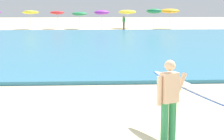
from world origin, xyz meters
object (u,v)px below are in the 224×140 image
beach_umbrella_2 (57,13)px  beach_umbrella_6 (154,11)px  beach_umbrella_3 (79,14)px  beach_umbrella_5 (127,12)px  beach_umbrella_4 (102,12)px  beach_umbrella_1 (31,12)px  beach_umbrella_7 (170,11)px  surfer_with_board (180,93)px  beachgoer_near_row_left (124,22)px

beach_umbrella_2 → beach_umbrella_6: (11.31, -2.52, 0.22)m
beach_umbrella_3 → beach_umbrella_5: bearing=6.5°
beach_umbrella_4 → beach_umbrella_5: 4.13m
beach_umbrella_1 → beach_umbrella_3: (5.70, 0.56, -0.19)m
beach_umbrella_7 → beach_umbrella_2: bearing=177.2°
beach_umbrella_2 → beach_umbrella_3: (2.68, -0.33, -0.12)m
beach_umbrella_3 → beach_umbrella_1: bearing=-174.4°
beach_umbrella_5 → beach_umbrella_3: bearing=-173.5°
surfer_with_board → beach_umbrella_5: (2.60, 38.07, 0.96)m
beach_umbrella_2 → beachgoer_near_row_left: 8.18m
surfer_with_board → beachgoer_near_row_left: (1.99, 35.84, -0.19)m
surfer_with_board → beach_umbrella_7: bearing=78.3°
surfer_with_board → beach_umbrella_2: 38.21m
beach_umbrella_1 → beachgoer_near_row_left: (10.90, -1.01, -1.14)m
beach_umbrella_3 → beachgoer_near_row_left: beach_umbrella_3 is taller
beach_umbrella_1 → beach_umbrella_3: 5.73m
beach_umbrella_3 → beach_umbrella_7: size_ratio=0.84×
beach_umbrella_1 → beach_umbrella_6: 14.42m
beach_umbrella_3 → beach_umbrella_6: (8.63, -2.19, 0.34)m
beach_umbrella_4 → beach_umbrella_3: bearing=143.4°
beach_umbrella_5 → beach_umbrella_7: 5.15m
beach_umbrella_2 → beach_umbrella_3: 2.70m
beach_umbrella_5 → beach_umbrella_7: (5.06, -0.98, 0.13)m
beach_umbrella_1 → surfer_with_board: bearing=-76.4°
beach_umbrella_3 → beach_umbrella_6: size_ratio=0.82×
beach_umbrella_3 → beach_umbrella_4: size_ratio=0.90×
surfer_with_board → beach_umbrella_7: size_ratio=1.16×
beach_umbrella_5 → beach_umbrella_6: beach_umbrella_6 is taller
beach_umbrella_2 → beach_umbrella_4: bearing=-23.2°
surfer_with_board → beach_umbrella_4: size_ratio=1.25×
beach_umbrella_4 → beach_umbrella_5: beach_umbrella_4 is taller
beach_umbrella_3 → beach_umbrella_4: (2.60, -1.93, 0.19)m
beach_umbrella_1 → beach_umbrella_5: 11.58m
beachgoer_near_row_left → beach_umbrella_7: bearing=12.4°
beach_umbrella_1 → beach_umbrella_6: (14.33, -1.63, 0.15)m
beachgoer_near_row_left → surfer_with_board: bearing=-93.2°
beach_umbrella_2 → beach_umbrella_6: bearing=-12.6°
beach_umbrella_1 → beach_umbrella_2: 3.15m
beach_umbrella_7 → beach_umbrella_6: bearing=-140.2°
beach_umbrella_6 → beach_umbrella_3: bearing=165.8°
surfer_with_board → beachgoer_near_row_left: size_ratio=1.79×
beach_umbrella_5 → beach_umbrella_6: 4.01m
surfer_with_board → beach_umbrella_6: (5.42, 35.22, 1.09)m
beach_umbrella_2 → beach_umbrella_7: bearing=-2.8°
beach_umbrella_1 → beach_umbrella_7: beach_umbrella_7 is taller
beach_umbrella_3 → beach_umbrella_5: 5.85m
beach_umbrella_1 → beach_umbrella_6: size_ratio=0.91×
surfer_with_board → beach_umbrella_3: size_ratio=1.38×
beach_umbrella_4 → beach_umbrella_7: bearing=11.0°
beach_umbrella_7 → beach_umbrella_4: bearing=-169.0°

